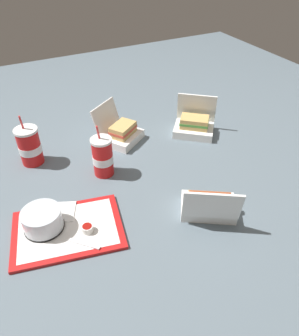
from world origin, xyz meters
The scene contains 11 objects.
ground_plane centered at (0.00, 0.00, 0.00)m, with size 3.20×3.20×0.00m, color slate.
food_tray centered at (0.33, 0.13, 0.01)m, with size 0.42×0.33×0.01m.
cake_container centered at (0.40, 0.09, 0.05)m, with size 0.14×0.14×0.08m.
ketchup_cup centered at (0.28, 0.18, 0.03)m, with size 0.04×0.04×0.02m.
napkin_stack centered at (0.33, 0.05, 0.02)m, with size 0.10×0.10×0.00m, color white.
plastic_fork centered at (0.30, 0.23, 0.02)m, with size 0.11×0.01×0.01m, color white.
clamshell_hotdog_center centered at (-0.15, 0.28, 0.04)m, with size 0.25×0.24×0.17m.
clamshell_sandwich_left centered at (-0.05, -0.31, 0.04)m, with size 0.25×0.25×0.17m.
clamshell_sandwich_right centered at (-0.40, -0.21, 0.04)m, with size 0.24×0.23×0.18m.
soda_cup_center centered at (0.11, -0.11, 0.08)m, with size 0.09×0.09×0.23m.
soda_cup_right centered at (0.36, -0.33, 0.08)m, with size 0.10×0.10×0.23m.
Camera 1 is at (0.43, 0.93, 0.86)m, focal length 35.00 mm.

